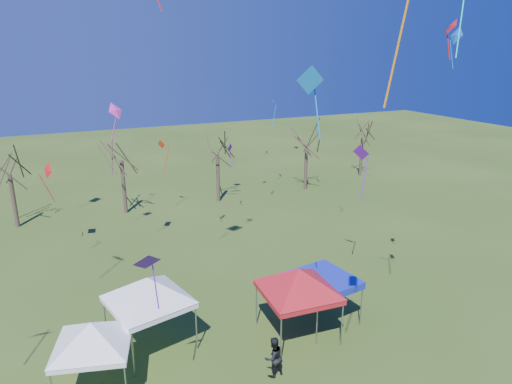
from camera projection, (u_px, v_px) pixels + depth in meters
The scene contains 21 objects.
ground at pixel (281, 382), 19.28m from camera, with size 140.00×140.00×0.00m, color #304A18.
tree_1 at pixel (6, 156), 34.65m from camera, with size 3.42×3.42×7.54m.
tree_2 at pixel (120, 141), 37.62m from camera, with size 3.71×3.71×8.18m.
tree_3 at pixel (217, 137), 40.75m from camera, with size 3.59×3.59×7.91m.
tree_4 at pixel (307, 130), 44.44m from camera, with size 3.58×3.58×7.89m.
tree_5 at pixel (363, 125), 49.67m from camera, with size 3.39×3.39×7.46m.
tent_white_west at pixel (91, 327), 18.12m from camera, with size 3.93×3.93×3.59m.
tent_white_mid at pixel (147, 283), 20.68m from camera, with size 4.59×4.59×4.16m.
tent_red at pixel (299, 273), 21.54m from camera, with size 4.70×4.70×4.16m.
tent_blue at pixel (321, 281), 23.08m from camera, with size 3.51×3.51×2.44m.
person_dark at pixel (273, 357), 19.44m from camera, with size 0.89×0.69×1.83m, color black.
kite_22 at pixel (162, 145), 37.85m from camera, with size 0.97×1.05×2.89m.
kite_13 at pixel (47, 171), 29.54m from camera, with size 0.91×1.16×2.91m.
kite_12 at pixel (274, 103), 42.88m from camera, with size 0.75×0.96×2.65m.
kite_25 at pixel (456, 36), 17.27m from camera, with size 0.37×0.73×1.58m.
kite_19 at pixel (230, 148), 36.51m from camera, with size 0.69×0.65×1.93m.
kite_1 at pixel (147, 262), 15.55m from camera, with size 1.02×0.72×2.21m.
kite_11 at pixel (116, 111), 27.02m from camera, with size 1.26×1.20×2.43m.
kite_27 at pixel (310, 81), 15.84m from camera, with size 1.07×0.69×2.60m.
kite_17 at pixel (361, 153), 25.83m from camera, with size 0.87×1.15×3.21m.
kite_9 at pixel (452, 27), 19.55m from camera, with size 0.61×0.77×1.72m.
Camera 1 is at (-7.68, -14.11, 13.41)m, focal length 32.00 mm.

